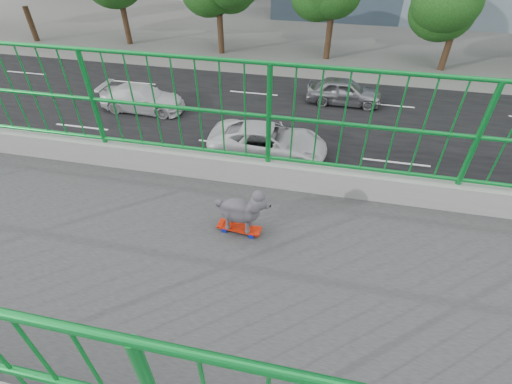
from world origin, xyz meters
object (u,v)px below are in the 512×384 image
(car_3, at_px, (142,98))
(skateboard, at_px, (239,228))
(car_0, at_px, (208,238))
(car_1, at_px, (299,191))
(car_2, at_px, (268,142))
(car_4, at_px, (344,91))
(poodle, at_px, (241,209))

(car_3, bearing_deg, skateboard, -147.69)
(skateboard, height_order, car_0, skateboard)
(car_3, bearing_deg, car_1, -123.80)
(skateboard, height_order, car_1, skateboard)
(car_0, xyz_separation_m, car_1, (-3.20, 2.67, -0.06))
(car_2, distance_m, car_4, 7.20)
(skateboard, bearing_deg, car_2, -166.66)
(poodle, bearing_deg, car_2, -166.52)
(skateboard, xyz_separation_m, car_2, (-11.85, -1.76, -6.29))
(car_0, relative_size, car_3, 0.93)
(car_4, bearing_deg, car_1, 171.13)
(skateboard, distance_m, car_1, 10.74)
(skateboard, relative_size, car_0, 0.10)
(car_2, bearing_deg, car_4, -27.28)
(poodle, bearing_deg, car_1, -175.20)
(car_2, bearing_deg, car_1, -150.60)
(poodle, xyz_separation_m, car_3, (-15.05, -9.55, -6.62))
(poodle, relative_size, car_2, 0.10)
(skateboard, xyz_separation_m, car_0, (-5.45, -2.62, -6.29))
(car_3, bearing_deg, car_0, -144.31)
(car_0, xyz_separation_m, car_4, (-12.80, 4.16, -0.02))
(skateboard, distance_m, car_3, 18.91)
(poodle, bearing_deg, skateboard, -90.00)
(poodle, distance_m, car_2, 13.66)
(car_1, distance_m, car_4, 9.72)
(poodle, xyz_separation_m, car_0, (-5.45, -2.65, -6.55))
(car_2, height_order, car_4, car_2)
(car_3, xyz_separation_m, car_4, (-3.20, 11.06, 0.05))
(car_1, height_order, car_4, car_4)
(car_1, height_order, car_2, car_2)
(car_1, bearing_deg, car_0, -39.79)
(poodle, distance_m, car_3, 19.02)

